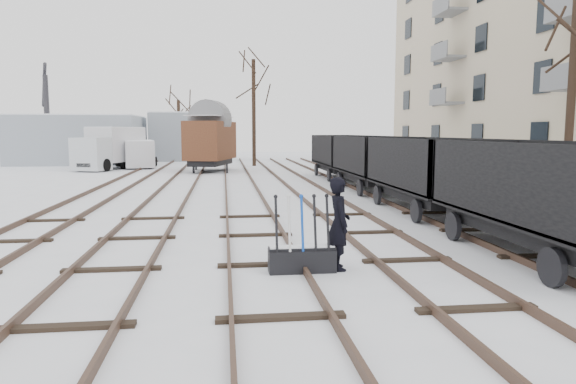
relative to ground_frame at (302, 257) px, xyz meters
name	(u,v)px	position (x,y,z in m)	size (l,w,h in m)	color
ground	(265,266)	(-0.69, 0.51, -0.28)	(120.00, 120.00, 0.00)	white
tracks	(241,189)	(-0.69, 14.18, -0.21)	(13.90, 52.00, 0.16)	black
shed_left	(81,139)	(-13.69, 36.51, 1.76)	(10.00, 8.00, 4.10)	#98A2AC
shed_right	(190,136)	(-4.69, 40.51, 1.96)	(7.00, 6.00, 4.50)	#98A2AC
ground_frame	(302,257)	(0.00, 0.00, 0.00)	(1.30, 0.42, 1.49)	black
worker	(339,223)	(0.75, 0.10, 0.63)	(0.67, 0.44, 1.84)	black
freight_wagon_a	(544,214)	(5.31, 0.44, 0.67)	(2.45, 6.12, 2.50)	black
freight_wagon_b	(427,184)	(5.31, 6.84, 0.67)	(2.45, 6.12, 2.50)	black
freight_wagon_c	(373,170)	(5.31, 13.24, 0.67)	(2.45, 6.12, 2.50)	black
freight_wagon_d	(341,162)	(5.31, 19.64, 0.67)	(2.45, 6.12, 2.50)	black
box_van_wagon	(210,139)	(-2.37, 25.79, 1.90)	(3.82, 5.43, 3.76)	black
lorry	(111,147)	(-9.57, 28.86, 1.28)	(3.69, 7.02, 3.05)	black
panel_van	(139,153)	(-7.82, 30.25, 0.79)	(2.86, 4.98, 2.07)	silver
crane	(49,138)	(-15.70, 34.80, 1.87)	(2.12, 4.88, 8.19)	#29282D
tree_near	(571,102)	(10.93, 7.62, 3.49)	(0.30, 0.30, 7.55)	black
tree_far_left	(179,130)	(-5.62, 39.65, 2.53)	(0.30, 0.30, 5.62)	black
tree_far_right	(254,113)	(0.91, 31.10, 3.86)	(0.30, 0.30, 8.30)	black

